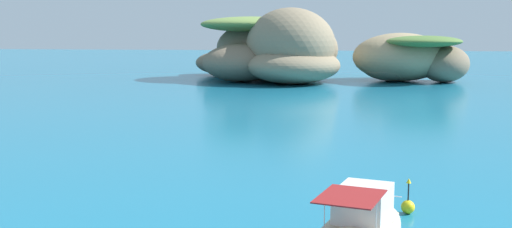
% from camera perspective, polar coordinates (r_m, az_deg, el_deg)
% --- Properties ---
extents(islet_large, '(27.81, 32.92, 10.38)m').
position_cam_1_polar(islet_large, '(91.04, 2.03, 6.02)').
color(islet_large, '#756651').
rests_on(islet_large, ground).
extents(islet_small, '(19.73, 17.34, 6.88)m').
position_cam_1_polar(islet_small, '(89.93, 13.92, 5.02)').
color(islet_small, '#84755B').
rests_on(islet_small, ground).
extents(channel_buoy, '(0.56, 0.56, 1.48)m').
position_cam_1_polar(channel_buoy, '(25.88, 13.99, -8.29)').
color(channel_buoy, yellow).
rests_on(channel_buoy, ground).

